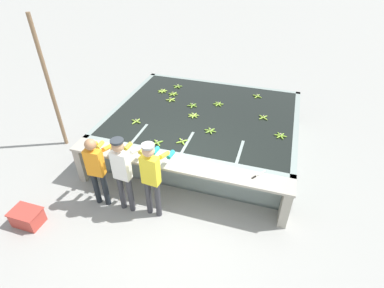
# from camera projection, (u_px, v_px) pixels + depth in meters

# --- Properties ---
(ground_plane) EXTENTS (80.00, 80.00, 0.00)m
(ground_plane) POSITION_uv_depth(u_px,v_px,m) (173.00, 203.00, 6.08)
(ground_plane) COLOR #999993
(ground_plane) RESTS_ON ground
(wash_tank) EXTENTS (4.47, 3.74, 0.88)m
(wash_tank) POSITION_uv_depth(u_px,v_px,m) (204.00, 127.00, 7.63)
(wash_tank) COLOR gray
(wash_tank) RESTS_ON ground
(work_ledge) EXTENTS (4.47, 0.45, 0.88)m
(work_ledge) POSITION_uv_depth(u_px,v_px,m) (176.00, 173.00, 5.89)
(work_ledge) COLOR #A8A393
(work_ledge) RESTS_ON ground
(worker_0) EXTENTS (0.42, 0.71, 1.55)m
(worker_0) POSITION_uv_depth(u_px,v_px,m) (97.00, 166.00, 5.60)
(worker_0) COLOR #1E2328
(worker_0) RESTS_ON ground
(worker_1) EXTENTS (0.44, 0.73, 1.65)m
(worker_1) POSITION_uv_depth(u_px,v_px,m) (123.00, 168.00, 5.42)
(worker_1) COLOR #38383D
(worker_1) RESTS_ON ground
(worker_2) EXTENTS (0.44, 0.73, 1.65)m
(worker_2) POSITION_uv_depth(u_px,v_px,m) (152.00, 173.00, 5.32)
(worker_2) COLOR #38383D
(worker_2) RESTS_ON ground
(banana_bunch_floating_0) EXTENTS (0.28, 0.28, 0.08)m
(banana_bunch_floating_0) POSITION_uv_depth(u_px,v_px,m) (218.00, 104.00, 7.68)
(banana_bunch_floating_0) COLOR #7FAD33
(banana_bunch_floating_0) RESTS_ON wash_tank
(banana_bunch_floating_1) EXTENTS (0.27, 0.27, 0.08)m
(banana_bunch_floating_1) POSITION_uv_depth(u_px,v_px,m) (178.00, 86.00, 8.55)
(banana_bunch_floating_1) COLOR #75A333
(banana_bunch_floating_1) RESTS_ON wash_tank
(banana_bunch_floating_2) EXTENTS (0.28, 0.28, 0.08)m
(banana_bunch_floating_2) POSITION_uv_depth(u_px,v_px,m) (136.00, 121.00, 6.98)
(banana_bunch_floating_2) COLOR #93BC3D
(banana_bunch_floating_2) RESTS_ON wash_tank
(banana_bunch_floating_3) EXTENTS (0.28, 0.27, 0.08)m
(banana_bunch_floating_3) POSITION_uv_depth(u_px,v_px,m) (173.00, 94.00, 8.16)
(banana_bunch_floating_3) COLOR #8CB738
(banana_bunch_floating_3) RESTS_ON wash_tank
(banana_bunch_floating_4) EXTENTS (0.24, 0.24, 0.08)m
(banana_bunch_floating_4) POSITION_uv_depth(u_px,v_px,m) (263.00, 117.00, 7.13)
(banana_bunch_floating_4) COLOR #93BC3D
(banana_bunch_floating_4) RESTS_ON wash_tank
(banana_bunch_floating_5) EXTENTS (0.28, 0.26, 0.08)m
(banana_bunch_floating_5) POSITION_uv_depth(u_px,v_px,m) (280.00, 136.00, 6.49)
(banana_bunch_floating_5) COLOR #7FAD33
(banana_bunch_floating_5) RESTS_ON wash_tank
(banana_bunch_floating_6) EXTENTS (0.28, 0.27, 0.08)m
(banana_bunch_floating_6) POSITION_uv_depth(u_px,v_px,m) (171.00, 100.00, 7.88)
(banana_bunch_floating_6) COLOR #9EC642
(banana_bunch_floating_6) RESTS_ON wash_tank
(banana_bunch_floating_7) EXTENTS (0.23, 0.23, 0.08)m
(banana_bunch_floating_7) POSITION_uv_depth(u_px,v_px,m) (157.00, 143.00, 6.27)
(banana_bunch_floating_7) COLOR #75A333
(banana_bunch_floating_7) RESTS_ON wash_tank
(banana_bunch_floating_8) EXTENTS (0.28, 0.27, 0.08)m
(banana_bunch_floating_8) POSITION_uv_depth(u_px,v_px,m) (210.00, 131.00, 6.65)
(banana_bunch_floating_8) COLOR #75A333
(banana_bunch_floating_8) RESTS_ON wash_tank
(banana_bunch_floating_9) EXTENTS (0.23, 0.23, 0.08)m
(banana_bunch_floating_9) POSITION_uv_depth(u_px,v_px,m) (182.00, 141.00, 6.31)
(banana_bunch_floating_9) COLOR #8CB738
(banana_bunch_floating_9) RESTS_ON wash_tank
(banana_bunch_floating_10) EXTENTS (0.28, 0.27, 0.08)m
(banana_bunch_floating_10) POSITION_uv_depth(u_px,v_px,m) (192.00, 105.00, 7.62)
(banana_bunch_floating_10) COLOR #75A333
(banana_bunch_floating_10) RESTS_ON wash_tank
(banana_bunch_floating_11) EXTENTS (0.28, 0.28, 0.08)m
(banana_bunch_floating_11) POSITION_uv_depth(u_px,v_px,m) (193.00, 115.00, 7.21)
(banana_bunch_floating_11) COLOR #9EC642
(banana_bunch_floating_11) RESTS_ON wash_tank
(banana_bunch_floating_12) EXTENTS (0.28, 0.28, 0.08)m
(banana_bunch_floating_12) POSITION_uv_depth(u_px,v_px,m) (257.00, 96.00, 8.05)
(banana_bunch_floating_12) COLOR #8CB738
(banana_bunch_floating_12) RESTS_ON wash_tank
(banana_bunch_floating_13) EXTENTS (0.28, 0.28, 0.08)m
(banana_bunch_floating_13) POSITION_uv_depth(u_px,v_px,m) (162.00, 91.00, 8.31)
(banana_bunch_floating_13) COLOR #9EC642
(banana_bunch_floating_13) RESTS_ON wash_tank
(knife_0) EXTENTS (0.23, 0.30, 0.02)m
(knife_0) POSITION_uv_depth(u_px,v_px,m) (257.00, 176.00, 5.44)
(knife_0) COLOR silver
(knife_0) RESTS_ON work_ledge
(crate) EXTENTS (0.55, 0.39, 0.32)m
(crate) POSITION_uv_depth(u_px,v_px,m) (27.00, 217.00, 5.58)
(crate) COLOR #B73D33
(crate) RESTS_ON ground
(support_post_left) EXTENTS (0.09, 0.09, 3.20)m
(support_post_left) POSITION_uv_depth(u_px,v_px,m) (50.00, 86.00, 6.88)
(support_post_left) COLOR #846647
(support_post_left) RESTS_ON ground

